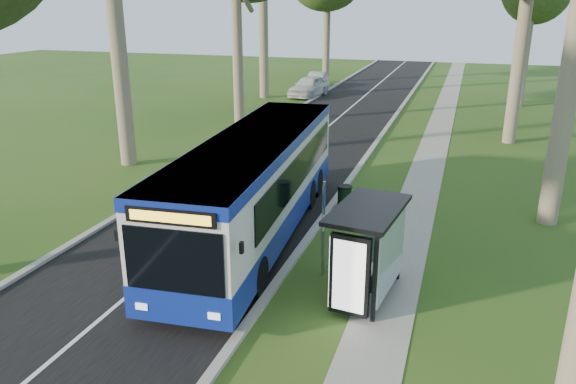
% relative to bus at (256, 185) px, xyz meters
% --- Properties ---
extents(ground, '(120.00, 120.00, 0.00)m').
position_rel_bus_xyz_m(ground, '(1.74, -1.92, -1.71)').
color(ground, '#284E18').
rests_on(ground, ground).
extents(road, '(7.00, 100.00, 0.02)m').
position_rel_bus_xyz_m(road, '(-1.76, 8.08, -1.70)').
color(road, black).
rests_on(road, ground).
extents(kerb_east, '(0.25, 100.00, 0.12)m').
position_rel_bus_xyz_m(kerb_east, '(1.74, 8.08, -1.65)').
color(kerb_east, '#9E9B93').
rests_on(kerb_east, ground).
extents(kerb_west, '(0.25, 100.00, 0.12)m').
position_rel_bus_xyz_m(kerb_west, '(-5.26, 8.08, -1.65)').
color(kerb_west, '#9E9B93').
rests_on(kerb_west, ground).
extents(centre_line, '(0.12, 100.00, 0.00)m').
position_rel_bus_xyz_m(centre_line, '(-1.76, 8.08, -1.69)').
color(centre_line, white).
rests_on(centre_line, road).
extents(footpath, '(1.50, 100.00, 0.02)m').
position_rel_bus_xyz_m(footpath, '(4.74, 8.08, -1.70)').
color(footpath, gray).
rests_on(footpath, ground).
extents(bus, '(3.51, 12.62, 3.31)m').
position_rel_bus_xyz_m(bus, '(0.00, 0.00, 0.00)').
color(bus, silver).
rests_on(bus, ground).
extents(bus_stop_sign, '(0.13, 0.38, 2.75)m').
position_rel_bus_xyz_m(bus_stop_sign, '(2.76, -2.07, -0.01)').
color(bus_stop_sign, gray).
rests_on(bus_stop_sign, ground).
extents(bus_shelter, '(1.88, 3.01, 2.44)m').
position_rel_bus_xyz_m(bus_shelter, '(4.25, -3.25, 0.01)').
color(bus_shelter, black).
rests_on(bus_shelter, ground).
extents(litter_bin, '(0.54, 0.54, 0.95)m').
position_rel_bus_xyz_m(litter_bin, '(2.26, 3.10, -1.23)').
color(litter_bin, black).
rests_on(litter_bin, ground).
extents(car_white, '(2.66, 5.05, 1.64)m').
position_rel_bus_xyz_m(car_white, '(-5.99, 27.57, -0.89)').
color(car_white, silver).
rests_on(car_white, ground).
extents(car_silver, '(1.62, 4.11, 1.33)m').
position_rel_bus_xyz_m(car_silver, '(-6.65, 32.43, -1.05)').
color(car_silver, '#ABAEB3').
rests_on(car_silver, ground).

